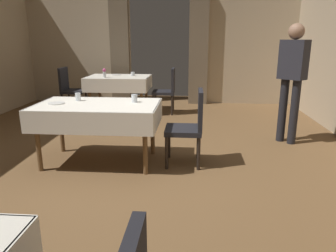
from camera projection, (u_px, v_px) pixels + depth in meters
ground at (124, 168)px, 3.85m from camera, size 10.08×10.08×0.00m
wall_back at (159, 38)px, 7.46m from camera, size 6.40×0.27×3.00m
dining_table_mid at (98, 111)px, 3.89m from camera, size 1.49×0.91×0.75m
dining_table_far at (119, 81)px, 6.67m from camera, size 1.29×0.91×0.75m
chair_mid_right at (190, 124)px, 3.87m from camera, size 0.45×0.44×0.93m
chair_far_left at (70, 88)px, 6.70m from camera, size 0.44×0.44×0.93m
chair_far_right at (167, 89)px, 6.56m from camera, size 0.45×0.44×0.93m
glass_mid_a at (78, 97)px, 4.04m from camera, size 0.07×0.07×0.10m
glass_mid_b at (134, 98)px, 3.95m from camera, size 0.07×0.07×0.10m
plate_mid_c at (56, 103)px, 3.87m from camera, size 0.19×0.19×0.01m
flower_vase_far at (104, 73)px, 6.38m from camera, size 0.07×0.07×0.19m
plate_far_b at (116, 75)px, 6.90m from camera, size 0.21×0.21×0.01m
glass_far_c at (133, 74)px, 6.71m from camera, size 0.08×0.08×0.08m
person_waiter_by_doorway at (292, 74)px, 4.56m from camera, size 0.41×0.41×1.72m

